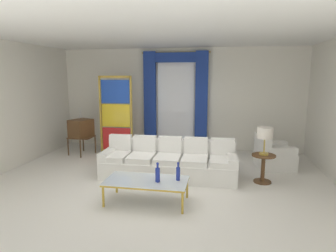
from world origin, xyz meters
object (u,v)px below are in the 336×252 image
(bottle_blue_decanter, at_px, (178,173))
(table_lamp_brass, at_px, (265,134))
(stained_glass_divider, at_px, (116,117))
(vintage_tv, at_px, (81,129))
(coffee_table, at_px, (147,182))
(bottle_crystal_tall, at_px, (158,174))
(armchair_white, at_px, (272,156))
(couch_white_long, at_px, (169,163))
(round_side_table, at_px, (263,166))
(peacock_figurine, at_px, (127,151))

(bottle_blue_decanter, xyz_separation_m, table_lamp_brass, (1.59, 1.29, 0.49))
(stained_glass_divider, bearing_deg, bottle_blue_decanter, -52.72)
(vintage_tv, relative_size, table_lamp_brass, 2.36)
(coffee_table, bearing_deg, bottle_crystal_tall, -13.33)
(armchair_white, relative_size, table_lamp_brass, 1.63)
(armchair_white, bearing_deg, couch_white_long, -155.94)
(bottle_blue_decanter, bearing_deg, stained_glass_divider, 127.28)
(round_side_table, bearing_deg, peacock_figurine, 160.67)
(stained_glass_divider, distance_m, peacock_figurine, 1.04)
(coffee_table, relative_size, bottle_crystal_tall, 4.15)
(peacock_figurine, bearing_deg, round_side_table, -19.33)
(stained_glass_divider, distance_m, round_side_table, 4.16)
(vintage_tv, bearing_deg, peacock_figurine, -7.73)
(bottle_crystal_tall, relative_size, stained_glass_divider, 0.16)
(couch_white_long, distance_m, coffee_table, 1.42)
(coffee_table, bearing_deg, round_side_table, 32.96)
(couch_white_long, height_order, round_side_table, couch_white_long)
(vintage_tv, distance_m, round_side_table, 4.94)
(couch_white_long, relative_size, peacock_figurine, 4.89)
(bottle_crystal_tall, height_order, peacock_figurine, bottle_crystal_tall)
(armchair_white, xyz_separation_m, table_lamp_brass, (-0.36, -1.08, 0.74))
(round_side_table, bearing_deg, bottle_crystal_tall, -143.31)
(vintage_tv, distance_m, armchair_white, 5.12)
(bottle_blue_decanter, xyz_separation_m, vintage_tv, (-3.15, 2.65, 0.19))
(couch_white_long, distance_m, armchair_white, 2.57)
(bottle_blue_decanter, height_order, round_side_table, bottle_blue_decanter)
(stained_glass_divider, bearing_deg, armchair_white, -6.98)
(bottle_crystal_tall, relative_size, round_side_table, 0.58)
(bottle_blue_decanter, xyz_separation_m, bottle_crystal_tall, (-0.33, -0.14, 0.01))
(coffee_table, height_order, bottle_blue_decanter, bottle_blue_decanter)
(coffee_table, relative_size, table_lamp_brass, 2.51)
(peacock_figurine, bearing_deg, bottle_crystal_tall, -61.55)
(bottle_blue_decanter, distance_m, table_lamp_brass, 2.10)
(bottle_blue_decanter, bearing_deg, peacock_figurine, 125.27)
(coffee_table, distance_m, bottle_crystal_tall, 0.28)
(stained_glass_divider, bearing_deg, round_side_table, -22.76)
(coffee_table, bearing_deg, peacock_figurine, 115.19)
(stained_glass_divider, xyz_separation_m, round_side_table, (3.78, -1.59, -0.70))
(couch_white_long, bearing_deg, bottle_blue_decanter, -73.16)
(bottle_blue_decanter, relative_size, armchair_white, 0.35)
(vintage_tv, bearing_deg, bottle_crystal_tall, -44.74)
(bottle_crystal_tall, bearing_deg, table_lamp_brass, 36.69)
(stained_glass_divider, relative_size, table_lamp_brass, 3.86)
(bottle_blue_decanter, distance_m, round_side_table, 2.06)
(bottle_blue_decanter, bearing_deg, armchair_white, 50.61)
(couch_white_long, height_order, bottle_crystal_tall, couch_white_long)
(coffee_table, relative_size, peacock_figurine, 2.38)
(peacock_figurine, xyz_separation_m, table_lamp_brass, (3.33, -1.17, 0.81))
(bottle_crystal_tall, bearing_deg, vintage_tv, 135.26)
(bottle_crystal_tall, xyz_separation_m, peacock_figurine, (-1.41, 2.60, -0.33))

